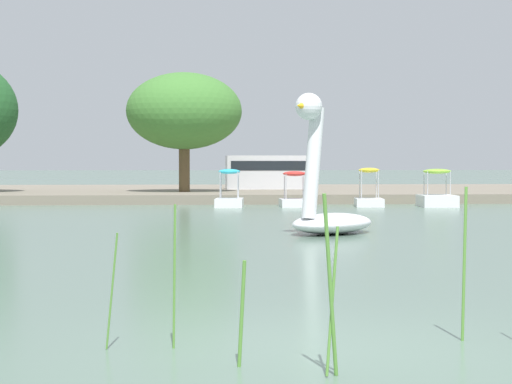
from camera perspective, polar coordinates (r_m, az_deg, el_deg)
The scene contains 10 objects.
ground_plane at distance 8.71m, azimuth 4.30°, elevation -9.48°, with size 589.03×589.03×0.00m, color #567060.
shore_bank_far at distance 49.88m, azimuth -3.07°, elevation -0.03°, with size 132.35×21.14×0.41m, color slate.
swan_boat at distance 22.61m, azimuth 4.40°, elevation -0.69°, with size 2.93×3.02×3.38m.
pedal_boat_cyan at distance 37.29m, azimuth -1.64°, elevation -0.30°, with size 1.27×1.98×1.52m.
pedal_boat_red at distance 37.43m, azimuth 2.38°, elevation -0.28°, with size 1.20×1.85×1.43m.
pedal_boat_yellow at distance 38.00m, azimuth 6.93°, elevation -0.17°, with size 1.33×2.08×1.57m.
pedal_boat_lime at distance 38.33m, azimuth 11.02°, elevation -0.27°, with size 1.57×2.31×1.53m.
tree_broadleaf_left at distance 44.09m, azimuth -4.42°, elevation 4.95°, with size 5.90×5.47×5.63m.
parked_van at distance 49.07m, azimuth 0.87°, elevation 1.30°, with size 4.66×1.83×1.76m.
reed_clump_foreground at distance 8.07m, azimuth 8.93°, elevation -5.65°, with size 3.92×1.45×1.57m.
Camera 1 is at (-1.32, -8.44, 1.68)m, focal length 65.31 mm.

